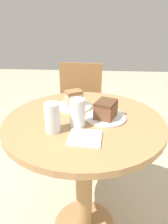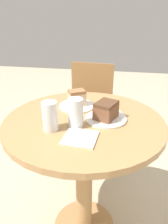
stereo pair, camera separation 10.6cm
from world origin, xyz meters
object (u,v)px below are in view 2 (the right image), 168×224
glass_water (76,115)px  cake_slice_near (106,110)px  plate_far (77,106)px  glass_lemonade (50,118)px  cake_slice_far (77,98)px  plate_near (106,119)px  chair (88,111)px

glass_water → cake_slice_near: bearing=35.5°
plate_far → glass_lemonade: glass_lemonade is taller
cake_slice_far → glass_water: (0.04, -0.22, 0.01)m
plate_near → glass_lemonade: 0.28m
plate_near → glass_lemonade: bearing=-148.6°
glass_lemonade → chair: bearing=88.9°
glass_lemonade → glass_water: bearing=25.8°
glass_lemonade → cake_slice_near: bearing=31.4°
cake_slice_near → plate_near: bearing=26.6°
cake_slice_far → glass_lemonade: size_ratio=0.81×
glass_lemonade → cake_slice_far: bearing=77.1°
chair → plate_far: size_ratio=4.29×
plate_near → cake_slice_near: bearing=-153.4°
cake_slice_far → glass_lemonade: glass_lemonade is taller
plate_far → cake_slice_far: bearing=0.0°
glass_lemonade → plate_near: bearing=31.4°
plate_near → cake_slice_far: cake_slice_far is taller
cake_slice_far → cake_slice_near: bearing=-36.9°
glass_lemonade → plate_far: bearing=77.1°
cake_slice_near → glass_lemonade: bearing=-148.6°
cake_slice_far → plate_near: bearing=-36.9°
cake_slice_near → glass_water: 0.16m
plate_far → cake_slice_near: bearing=-36.9°
plate_far → glass_water: size_ratio=1.44×
cake_slice_far → glass_lemonade: 0.28m
plate_far → cake_slice_near: cake_slice_near is taller
plate_near → cake_slice_far: size_ratio=1.87×
plate_near → cake_slice_near: cake_slice_near is taller
chair → plate_near: size_ratio=4.13×
chair → plate_near: bearing=-70.4°
glass_lemonade → glass_water: 0.12m
cake_slice_near → cake_slice_far: size_ratio=1.24×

